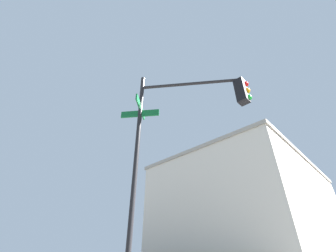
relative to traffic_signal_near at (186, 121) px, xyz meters
The scene contains 2 objects.
traffic_signal_near is the anchor object (origin of this frame).
building_stucco 27.37m from the traffic_signal_near, 111.54° to the left, with size 16.42×23.72×11.91m.
Camera 1 is at (-2.98, -9.56, 1.04)m, focal length 23.25 mm.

